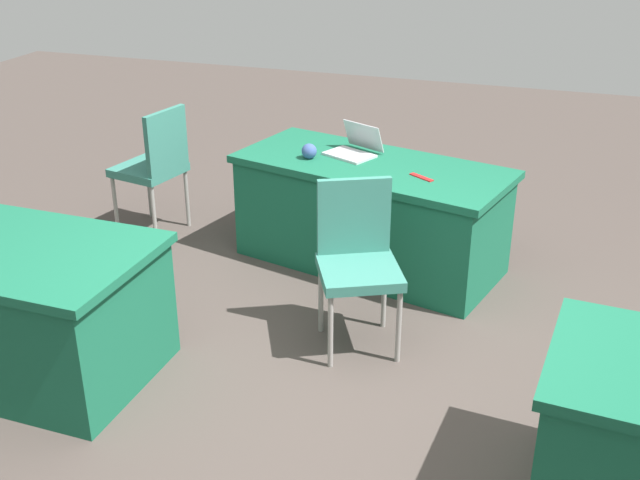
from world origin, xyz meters
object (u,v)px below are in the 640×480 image
(laptop_silver, at_px, (354,149))
(scissors_red, at_px, (421,177))
(chair_tucked_left, at_px, (155,162))
(chair_tucked_right, at_px, (357,255))
(table_mid_right, at_px, (7,305))
(yarn_ball, at_px, (309,151))
(table_foreground, at_px, (371,214))

(laptop_silver, relative_size, scissors_red, 2.28)
(chair_tucked_left, distance_m, chair_tucked_right, 2.11)
(laptop_silver, bearing_deg, chair_tucked_right, 132.26)
(table_mid_right, xyz_separation_m, yarn_ball, (-1.10, -1.81, 0.42))
(chair_tucked_left, height_order, scissors_red, chair_tucked_left)
(chair_tucked_left, xyz_separation_m, chair_tucked_right, (-1.85, 1.01, -0.01))
(laptop_silver, xyz_separation_m, scissors_red, (-0.54, 0.31, -0.04))
(chair_tucked_left, distance_m, yarn_ball, 1.25)
(chair_tucked_left, bearing_deg, yarn_ball, -81.18)
(laptop_silver, bearing_deg, table_mid_right, 80.30)
(chair_tucked_left, relative_size, laptop_silver, 2.36)
(chair_tucked_left, relative_size, chair_tucked_right, 1.01)
(table_foreground, bearing_deg, table_mid_right, 50.47)
(table_mid_right, xyz_separation_m, chair_tucked_right, (-1.72, -0.85, 0.18))
(table_foreground, height_order, table_mid_right, same)
(table_foreground, bearing_deg, scissors_red, 154.73)
(table_foreground, distance_m, table_mid_right, 2.40)
(table_foreground, distance_m, chair_tucked_right, 1.04)
(laptop_silver, distance_m, yarn_ball, 0.32)
(table_mid_right, relative_size, yarn_ball, 15.98)
(chair_tucked_left, relative_size, scissors_red, 5.37)
(table_mid_right, bearing_deg, chair_tucked_left, -85.96)
(chair_tucked_right, distance_m, scissors_red, 0.87)
(chair_tucked_right, bearing_deg, table_mid_right, -0.21)
(table_mid_right, height_order, laptop_silver, laptop_silver)
(table_foreground, xyz_separation_m, scissors_red, (-0.37, 0.18, 0.37))
(chair_tucked_right, xyz_separation_m, yarn_ball, (0.62, -0.96, 0.24))
(chair_tucked_right, relative_size, yarn_ball, 9.24)
(table_mid_right, bearing_deg, scissors_red, -138.58)
(laptop_silver, bearing_deg, yarn_ball, 58.91)
(table_foreground, bearing_deg, laptop_silver, -38.42)
(chair_tucked_left, bearing_deg, scissors_red, -83.79)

